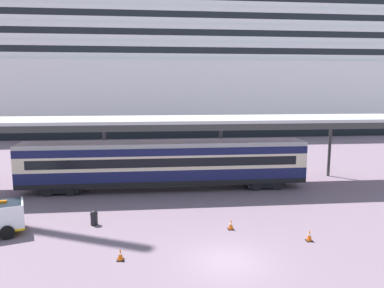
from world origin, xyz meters
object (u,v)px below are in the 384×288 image
at_px(cruise_ship, 175,66).
at_px(traffic_cone_mid, 309,235).
at_px(train_carriage, 165,163).
at_px(traffic_cone_far, 120,255).
at_px(quay_bollard, 94,217).
at_px(traffic_cone_near, 231,224).

bearing_deg(cruise_ship, traffic_cone_mid, -85.34).
height_order(cruise_ship, traffic_cone_mid, cruise_ship).
relative_size(train_carriage, traffic_cone_far, 37.83).
xyz_separation_m(traffic_cone_mid, quay_bollard, (-12.47, 3.73, 0.19)).
distance_m(traffic_cone_near, quay_bollard, 8.57).
distance_m(cruise_ship, quay_bollard, 52.69).
bearing_deg(cruise_ship, train_carriage, -94.48).
bearing_deg(cruise_ship, traffic_cone_near, -89.59).
relative_size(train_carriage, traffic_cone_mid, 35.43).
xyz_separation_m(cruise_ship, train_carriage, (-3.37, -42.93, -10.54)).
relative_size(traffic_cone_near, traffic_cone_mid, 0.94).
height_order(traffic_cone_near, quay_bollard, quay_bollard).
height_order(cruise_ship, traffic_cone_near, cruise_ship).
bearing_deg(traffic_cone_near, traffic_cone_far, -151.71).
xyz_separation_m(traffic_cone_near, quay_bollard, (-8.42, 1.60, 0.21)).
height_order(cruise_ship, traffic_cone_far, cruise_ship).
bearing_deg(traffic_cone_near, cruise_ship, 90.41).
xyz_separation_m(train_carriage, traffic_cone_near, (3.74, -9.26, -2.00)).
xyz_separation_m(traffic_cone_mid, traffic_cone_far, (-10.39, -1.28, -0.02)).
height_order(traffic_cone_mid, quay_bollard, quay_bollard).
distance_m(train_carriage, traffic_cone_far, 13.09).
distance_m(train_carriage, traffic_cone_mid, 13.94).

